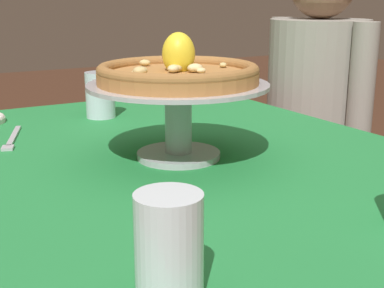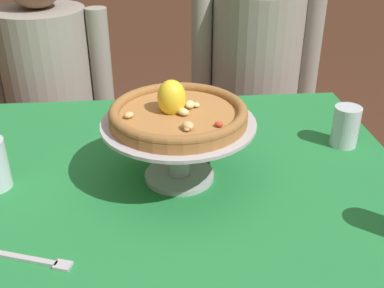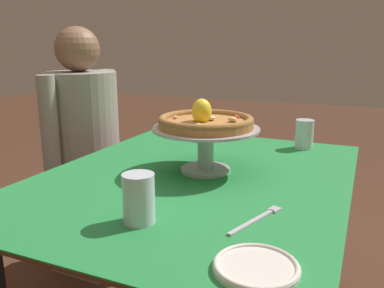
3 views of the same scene
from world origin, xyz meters
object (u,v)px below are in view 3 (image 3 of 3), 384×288
water_glass_side_left (139,202)px  water_glass_side_right (217,129)px  pizza_stand (206,141)px  dinner_fork (258,219)px  side_plate (256,267)px  pizza (206,121)px  water_glass_front_right (304,136)px  diner_right (85,156)px

water_glass_side_left → water_glass_side_right: bearing=8.3°
pizza_stand → dinner_fork: 0.41m
pizza_stand → side_plate: bearing=-149.1°
water_glass_side_left → water_glass_side_right: 0.90m
pizza → water_glass_side_right: 0.49m
water_glass_front_right → diner_right: diner_right is taller
water_glass_side_left → dinner_fork: 0.29m
water_glass_side_left → diner_right: bearing=45.5°
water_glass_side_left → water_glass_front_right: 0.92m
diner_right → water_glass_side_left: bearing=-134.5°
pizza → water_glass_side_left: pizza is taller
water_glass_front_right → pizza_stand: bearing=150.5°
water_glass_side_right → dinner_fork: bearing=-152.9°
pizza → side_plate: (-0.53, -0.32, -0.16)m
pizza_stand → pizza: pizza is taller
side_plate → dinner_fork: 0.23m
pizza → water_glass_front_right: 0.53m
pizza_stand → pizza: size_ratio=1.13×
pizza_stand → water_glass_side_right: bearing=15.6°
pizza → water_glass_front_right: size_ratio=2.65×
pizza → pizza_stand: bearing=-22.9°
pizza → water_glass_front_right: bearing=-29.5°
diner_right → pizza: bearing=-114.0°
pizza → dinner_fork: size_ratio=1.54×
pizza → water_glass_side_right: bearing=15.5°
dinner_fork → water_glass_side_left: bearing=116.2°
diner_right → dinner_fork: bearing=-121.9°
water_glass_side_left → side_plate: water_glass_side_left is taller
diner_right → water_glass_front_right: bearing=-84.8°
dinner_fork → water_glass_side_right: bearing=27.1°
pizza_stand → dinner_fork: (-0.31, -0.26, -0.10)m
water_glass_side_left → water_glass_front_right: size_ratio=1.03×
dinner_fork → diner_right: diner_right is taller
water_glass_front_right → side_plate: size_ratio=0.72×
water_glass_side_right → pizza: bearing=-164.5°
diner_right → side_plate: bearing=-128.4°
pizza → side_plate: bearing=-149.1°
water_glass_front_right → pizza: bearing=150.5°
pizza_stand → diner_right: size_ratio=0.29×
side_plate → dinner_fork: side_plate is taller
dinner_fork → pizza_stand: bearing=40.6°
dinner_fork → pizza: bearing=40.7°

